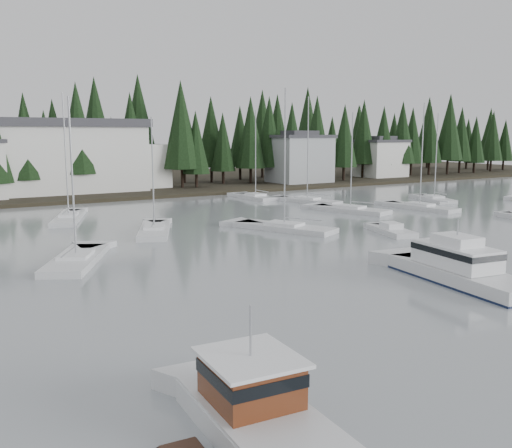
% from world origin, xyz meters
% --- Properties ---
extents(far_shore_land, '(240.00, 54.00, 1.00)m').
position_xyz_m(far_shore_land, '(0.00, 97.00, 0.00)').
color(far_shore_land, black).
rests_on(far_shore_land, ground).
extents(conifer_treeline, '(200.00, 22.00, 20.00)m').
position_xyz_m(conifer_treeline, '(0.00, 86.00, 0.00)').
color(conifer_treeline, black).
rests_on(conifer_treeline, ground).
extents(house_east_a, '(10.60, 8.48, 9.25)m').
position_xyz_m(house_east_a, '(36.00, 78.00, 4.90)').
color(house_east_a, '#999EA0').
rests_on(house_east_a, ground).
extents(house_east_b, '(9.54, 7.42, 8.25)m').
position_xyz_m(house_east_b, '(58.00, 80.00, 4.40)').
color(house_east_b, silver).
rests_on(house_east_b, ground).
extents(harbor_inn, '(29.50, 11.50, 10.90)m').
position_xyz_m(harbor_inn, '(-2.96, 82.34, 5.78)').
color(harbor_inn, silver).
rests_on(harbor_inn, ground).
extents(lobster_boat_brown, '(5.16, 9.41, 4.55)m').
position_xyz_m(lobster_boat_brown, '(-16.50, 7.01, 0.52)').
color(lobster_boat_brown, silver).
rests_on(lobster_boat_brown, ground).
extents(cabin_cruiser_center, '(4.74, 10.89, 4.53)m').
position_xyz_m(cabin_cruiser_center, '(4.02, 16.80, 0.68)').
color(cabin_cruiser_center, silver).
rests_on(cabin_cruiser_center, ground).
extents(sailboat_0, '(6.87, 10.58, 13.97)m').
position_xyz_m(sailboat_0, '(5.75, 38.67, 0.07)').
color(sailboat_0, silver).
rests_on(sailboat_0, ground).
extents(sailboat_1, '(5.56, 10.05, 12.23)m').
position_xyz_m(sailboat_1, '(19.87, 45.35, 0.06)').
color(sailboat_1, silver).
rests_on(sailboat_1, ground).
extents(sailboat_2, '(4.98, 10.32, 14.58)m').
position_xyz_m(sailboat_2, '(21.02, 55.48, 0.08)').
color(sailboat_2, silver).
rests_on(sailboat_2, ground).
extents(sailboat_4, '(5.29, 8.41, 12.51)m').
position_xyz_m(sailboat_4, '(37.08, 47.71, 0.08)').
color(sailboat_4, silver).
rests_on(sailboat_4, ground).
extents(sailboat_5, '(3.33, 10.25, 13.43)m').
position_xyz_m(sailboat_5, '(28.83, 42.77, 0.07)').
color(sailboat_5, silver).
rests_on(sailboat_5, ground).
extents(sailboat_7, '(6.41, 9.89, 11.26)m').
position_xyz_m(sailboat_7, '(-5.52, 43.78, 0.05)').
color(sailboat_7, silver).
rests_on(sailboat_7, ground).
extents(sailboat_9, '(7.01, 9.72, 12.30)m').
position_xyz_m(sailboat_9, '(-15.03, 34.78, 0.06)').
color(sailboat_9, silver).
rests_on(sailboat_9, ground).
extents(sailboat_11, '(6.17, 10.93, 13.99)m').
position_xyz_m(sailboat_11, '(-10.38, 56.21, 0.08)').
color(sailboat_11, silver).
rests_on(sailboat_11, ground).
extents(sailboat_12, '(3.01, 8.27, 13.01)m').
position_xyz_m(sailboat_12, '(17.47, 63.04, 0.07)').
color(sailboat_12, silver).
rests_on(sailboat_12, ground).
extents(runabout_1, '(3.87, 6.53, 1.42)m').
position_xyz_m(runabout_1, '(13.20, 31.90, 0.13)').
color(runabout_1, silver).
rests_on(runabout_1, ground).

